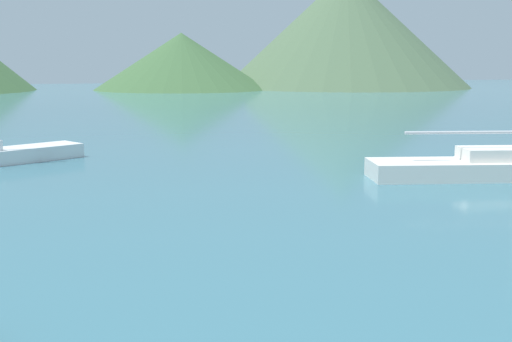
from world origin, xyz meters
TOP-DOWN VIEW (x-y plane):
  - sailboat_inner at (9.93, 17.14)m, footprint 8.54×3.80m
  - hill_east at (13.73, 88.84)m, footprint 24.16×24.16m
  - hill_far_east at (39.13, 90.29)m, footprint 37.18×37.18m

SIDE VIEW (x-z plane):
  - sailboat_inner at x=9.93m, z-range -5.15..6.02m
  - hill_east at x=13.73m, z-range 0.00..7.73m
  - hill_far_east at x=39.13m, z-range 0.00..17.11m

